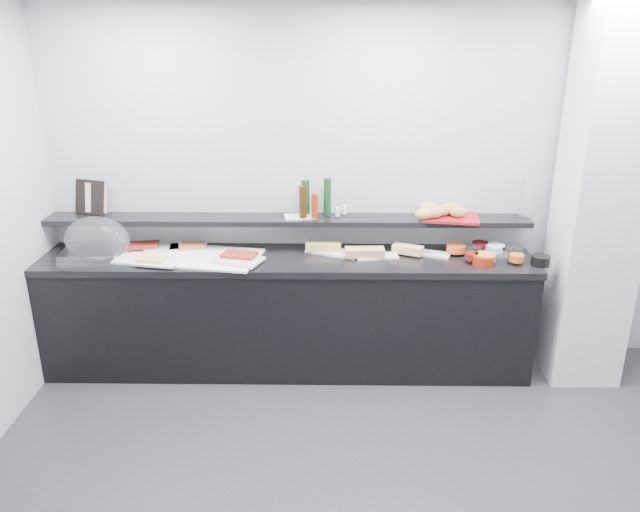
{
  "coord_description": "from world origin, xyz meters",
  "views": [
    {
      "loc": [
        -0.39,
        -2.58,
        2.5
      ],
      "look_at": [
        -0.45,
        1.45,
        1.0
      ],
      "focal_mm": 35.0,
      "sensor_mm": 36.0,
      "label": 1
    }
  ],
  "objects_px": {
    "cloche_base": "(91,253)",
    "bread_tray": "(450,218)",
    "condiment_tray": "(300,216)",
    "sandwich_plate_mid": "(377,256)",
    "carafe": "(528,199)",
    "framed_print": "(90,197)"
  },
  "relations": [
    {
      "from": "condiment_tray",
      "to": "cloche_base",
      "type": "bearing_deg",
      "value": 175.87
    },
    {
      "from": "framed_print",
      "to": "bread_tray",
      "type": "bearing_deg",
      "value": 17.39
    },
    {
      "from": "condiment_tray",
      "to": "carafe",
      "type": "relative_size",
      "value": 0.76
    },
    {
      "from": "cloche_base",
      "to": "carafe",
      "type": "height_order",
      "value": "carafe"
    },
    {
      "from": "framed_print",
      "to": "cloche_base",
      "type": "bearing_deg",
      "value": -58.67
    },
    {
      "from": "sandwich_plate_mid",
      "to": "condiment_tray",
      "type": "height_order",
      "value": "condiment_tray"
    },
    {
      "from": "cloche_base",
      "to": "carafe",
      "type": "distance_m",
      "value": 3.24
    },
    {
      "from": "framed_print",
      "to": "condiment_tray",
      "type": "bearing_deg",
      "value": 16.92
    },
    {
      "from": "sandwich_plate_mid",
      "to": "carafe",
      "type": "distance_m",
      "value": 1.19
    },
    {
      "from": "cloche_base",
      "to": "sandwich_plate_mid",
      "type": "xyz_separation_m",
      "value": [
        2.1,
        -0.02,
        -0.01
      ]
    },
    {
      "from": "sandwich_plate_mid",
      "to": "framed_print",
      "type": "relative_size",
      "value": 1.18
    },
    {
      "from": "cloche_base",
      "to": "condiment_tray",
      "type": "distance_m",
      "value": 1.56
    },
    {
      "from": "cloche_base",
      "to": "condiment_tray",
      "type": "relative_size",
      "value": 1.84
    },
    {
      "from": "sandwich_plate_mid",
      "to": "cloche_base",
      "type": "bearing_deg",
      "value": 170.74
    },
    {
      "from": "condiment_tray",
      "to": "bread_tray",
      "type": "xyz_separation_m",
      "value": [
        1.11,
        -0.03,
        0.0
      ]
    },
    {
      "from": "cloche_base",
      "to": "framed_print",
      "type": "distance_m",
      "value": 0.43
    },
    {
      "from": "sandwich_plate_mid",
      "to": "bread_tray",
      "type": "xyz_separation_m",
      "value": [
        0.55,
        0.15,
        0.25
      ]
    },
    {
      "from": "cloche_base",
      "to": "bread_tray",
      "type": "xyz_separation_m",
      "value": [
        2.65,
        0.14,
        0.24
      ]
    },
    {
      "from": "condiment_tray",
      "to": "bread_tray",
      "type": "height_order",
      "value": "bread_tray"
    },
    {
      "from": "bread_tray",
      "to": "carafe",
      "type": "xyz_separation_m",
      "value": [
        0.56,
        0.02,
        0.14
      ]
    },
    {
      "from": "cloche_base",
      "to": "condiment_tray",
      "type": "bearing_deg",
      "value": 2.4
    },
    {
      "from": "sandwich_plate_mid",
      "to": "condiment_tray",
      "type": "relative_size",
      "value": 1.34
    }
  ]
}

